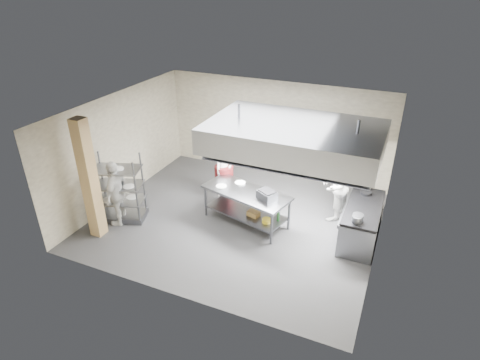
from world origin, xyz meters
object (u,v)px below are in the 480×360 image
at_px(cooking_range, 361,223).
at_px(chef_plating, 116,193).
at_px(pass_rack, 119,188).
at_px(chef_line, 335,185).
at_px(griddle, 267,195).
at_px(island, 246,207).
at_px(stockpot, 357,219).
at_px(chef_head, 224,169).

distance_m(cooking_range, chef_plating, 6.09).
height_order(pass_rack, chef_line, chef_line).
height_order(pass_rack, griddle, pass_rack).
bearing_deg(island, griddle, 0.37).
height_order(island, griddle, griddle).
bearing_deg(cooking_range, pass_rack, -165.00).
bearing_deg(cooking_range, stockpot, -94.35).
distance_m(chef_line, chef_plating, 5.54).
bearing_deg(pass_rack, stockpot, -11.20).
bearing_deg(chef_line, chef_head, -78.09).
bearing_deg(stockpot, chef_head, 162.81).
bearing_deg(stockpot, chef_line, 118.36).
height_order(pass_rack, cooking_range, pass_rack).
distance_m(island, pass_rack, 3.28).
bearing_deg(chef_plating, griddle, 93.07).
xyz_separation_m(chef_head, chef_plating, (-1.94, -2.18, -0.06)).
bearing_deg(griddle, pass_rack, -136.82).
distance_m(chef_line, stockpot, 1.63).
relative_size(chef_line, chef_plating, 1.11).
distance_m(cooking_range, stockpot, 0.96).
xyz_separation_m(chef_head, stockpot, (3.81, -1.18, 0.05)).
relative_size(chef_line, stockpot, 8.68).
bearing_deg(chef_plating, island, 98.87).
bearing_deg(island, chef_head, 154.41).
distance_m(cooking_range, chef_head, 3.92).
height_order(island, cooking_range, island).
bearing_deg(island, chef_plating, -141.97).
xyz_separation_m(cooking_range, chef_plating, (-5.80, -1.78, 0.45)).
bearing_deg(griddle, chef_line, 71.45).
distance_m(island, stockpot, 2.83).
bearing_deg(chef_plating, chef_head, 123.61).
height_order(chef_head, griddle, chef_head).
bearing_deg(griddle, cooking_range, 44.49).
height_order(chef_head, chef_plating, chef_head).
bearing_deg(cooking_range, island, -170.41).
xyz_separation_m(cooking_range, chef_head, (-3.87, 0.40, 0.51)).
relative_size(pass_rack, chef_head, 0.95).
height_order(island, chef_line, chef_line).
height_order(cooking_range, chef_line, chef_line).
bearing_deg(chef_plating, stockpot, 85.16).
distance_m(pass_rack, cooking_range, 6.10).
bearing_deg(chef_plating, pass_rack, -174.66).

